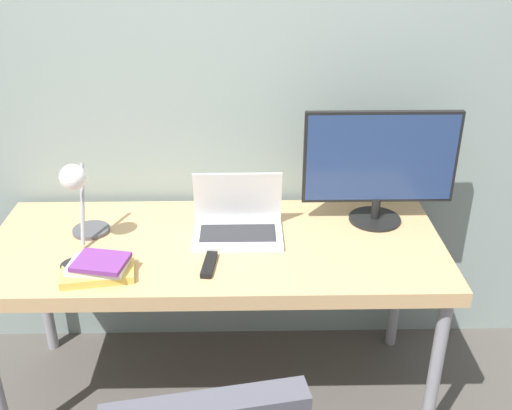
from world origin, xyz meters
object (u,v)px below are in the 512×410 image
object	(u,v)px
desk_lamp	(79,193)
game_controller	(80,265)
laptop	(238,222)
monitor	(380,163)
book_stack	(98,269)

from	to	relation	value
desk_lamp	game_controller	bearing A→B (deg)	-82.84
laptop	desk_lamp	xyz separation A→B (m)	(-0.59, -0.07, 0.17)
monitor	desk_lamp	bearing A→B (deg)	-171.40
monitor	book_stack	world-z (taller)	monitor
monitor	desk_lamp	world-z (taller)	monitor
laptop	book_stack	bearing A→B (deg)	-148.54
book_stack	game_controller	xyz separation A→B (m)	(-0.08, 0.04, -0.01)
game_controller	desk_lamp	bearing A→B (deg)	97.16
laptop	monitor	bearing A→B (deg)	10.33
desk_lamp	game_controller	world-z (taller)	desk_lamp
desk_lamp	book_stack	distance (m)	0.31
desk_lamp	game_controller	xyz separation A→B (m)	(0.02, -0.19, -0.20)
desk_lamp	game_controller	distance (m)	0.27
game_controller	book_stack	bearing A→B (deg)	-29.06
laptop	game_controller	world-z (taller)	laptop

